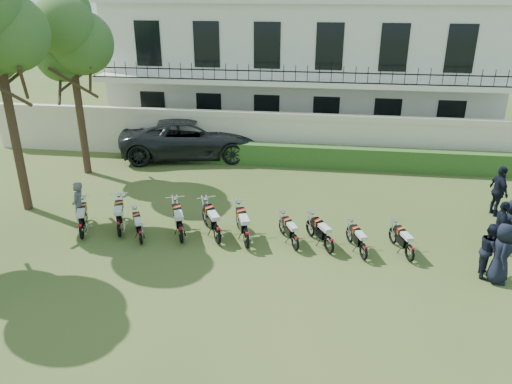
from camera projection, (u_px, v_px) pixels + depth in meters
The scene contains 22 objects.
ground at pixel (274, 237), 16.80m from camera, with size 100.00×100.00×0.00m, color #32481D.
perimeter_wall at pixel (293, 137), 23.64m from camera, with size 30.00×0.35×2.30m.
hedge at pixel (313, 156), 23.04m from camera, with size 18.00×0.60×1.00m, color #224217.
building at pixel (302, 63), 28.09m from camera, with size 20.40×9.60×7.40m.
tree_west_near at pixel (70, 37), 20.23m from camera, with size 3.40×3.20×7.90m.
motorcycle_0 at pixel (81, 226), 16.47m from camera, with size 0.86×1.87×1.07m.
motorcycle_1 at pixel (119, 224), 16.61m from camera, with size 0.86×1.92×1.09m.
motorcycle_2 at pixel (140, 233), 16.17m from camera, with size 0.87×1.55×0.93m.
motorcycle_3 at pixel (181, 229), 16.22m from camera, with size 0.96×1.93×1.12m.
motorcycle_4 at pixel (217, 230), 16.16m from camera, with size 1.11×1.90×1.14m.
motorcycle_5 at pixel (246, 234), 15.87m from camera, with size 0.91×2.02×1.15m.
motorcycle_6 at pixel (295, 239), 15.80m from camera, with size 0.86×1.59×0.94m.
motorcycle_7 at pixel (329, 241), 15.62m from camera, with size 0.99×1.63×1.00m.
motorcycle_8 at pixel (364, 248), 15.27m from camera, with size 0.73×1.63×0.92m.
motorcycle_9 at pixel (410, 249), 15.18m from camera, with size 0.72×1.66×0.94m.
suv at pixel (192, 137), 24.30m from camera, with size 3.13×6.79×1.89m, color black.
inspector at pixel (79, 206), 17.04m from camera, with size 0.63×0.41×1.73m, color #545559.
officer_0 at pixel (501, 253), 14.01m from camera, with size 0.88×0.57×1.81m, color black.
officer_1 at pixel (490, 250), 14.33m from camera, with size 0.80×0.62×1.65m, color black.
officer_2 at pixel (501, 227), 15.60m from camera, with size 1.01×0.42×1.73m, color black.
officer_3 at pixel (511, 224), 15.88m from camera, with size 0.81×0.52×1.65m, color black.
officer_5 at pixel (499, 191), 18.04m from camera, with size 1.11×0.46×1.90m, color black.
Camera 1 is at (1.48, -14.82, 7.93)m, focal length 35.00 mm.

